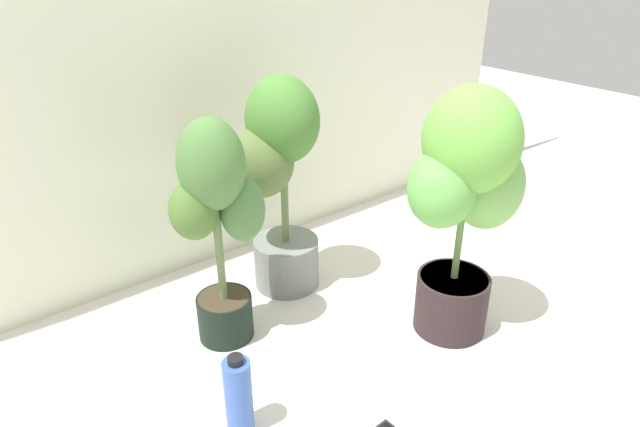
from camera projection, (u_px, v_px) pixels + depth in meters
ground_plane at (369, 351)px, 1.84m from camera, size 8.00×8.00×0.00m
mylar_back_wall at (215, 5)px, 1.99m from camera, size 3.20×0.01×2.00m
potted_plant_front_right at (466, 192)px, 1.73m from camera, size 0.46×0.34×0.85m
potted_plant_back_center at (277, 172)px, 1.98m from camera, size 0.36×0.31×0.81m
potted_plant_back_left at (217, 215)px, 1.71m from camera, size 0.32×0.26×0.77m
nutrient_bottle at (239, 396)px, 1.49m from camera, size 0.08×0.08×0.26m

